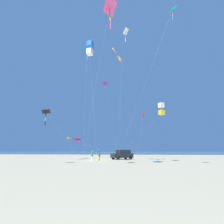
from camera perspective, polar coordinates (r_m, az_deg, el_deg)
ground_plane at (r=29.34m, az=-5.00°, el=-17.15°), size 600.00×600.00×0.00m
ocean_water_strip at (r=193.70m, az=6.18°, el=-14.44°), size 240.00×600.00×0.01m
parked_car at (r=32.58m, az=3.78°, el=-15.18°), size 4.03×4.56×1.85m
cooler_box at (r=35.38m, az=3.07°, el=-16.29°), size 0.62×0.42×0.42m
person_adult_flyer at (r=28.54m, az=-4.67°, el=-15.28°), size 0.64×0.63×1.79m
person_child_green_jacket at (r=27.41m, az=-7.24°, el=-15.20°), size 0.45×0.57×1.85m
kite_windsock_magenta_far_left at (r=29.00m, az=2.35°, el=19.40°), size 14.08×1.63×17.81m
kite_delta_white_trailing at (r=28.88m, az=4.81°, el=26.98°), size 14.35×3.95×21.03m
kite_box_red_high_left at (r=20.18m, az=-8.07°, el=22.02°), size 8.98×1.19×14.30m
kite_delta_purple_drifting at (r=27.65m, az=11.26°, el=-0.78°), size 4.15×1.98×8.20m
kite_delta_orange_high_right at (r=22.31m, az=-1.07°, el=33.82°), size 12.70×7.16×18.76m
kite_delta_long_streamer_left at (r=21.92m, az=20.96°, el=31.18°), size 13.74×8.44×17.31m
kite_windsock_small_distant at (r=33.67m, az=-13.09°, el=-9.66°), size 8.82×8.68×4.38m
kite_delta_rainbow_low_near at (r=22.43m, az=-22.97°, el=0.05°), size 8.48×2.89×7.00m
kite_box_checkered_midright at (r=26.40m, az=17.55°, el=1.09°), size 11.19×9.60×9.18m
kite_delta_blue_topmost at (r=31.58m, az=-2.49°, el=10.22°), size 9.96×2.03×14.99m
kite_delta_black_fish_shape at (r=26.29m, az=-9.11°, el=21.06°), size 6.25×2.44×17.03m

